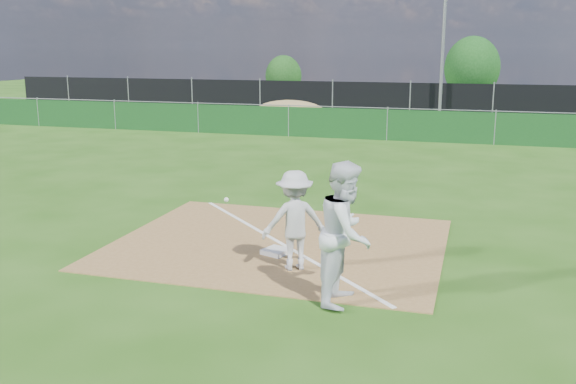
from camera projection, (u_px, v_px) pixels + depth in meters
The scene contains 16 objects.
ground at pixel (364, 162), 20.37m from camera, with size 90.00×90.00×0.00m, color #234F11.
infield_dirt at pixel (279, 243), 11.97m from camera, with size 6.00×5.00×0.02m, color olive.
foul_line at pixel (279, 242), 11.96m from camera, with size 0.08×7.00×0.01m, color white.
green_fence at pixel (387, 125), 24.91m from camera, with size 44.00×0.05×1.20m, color #103D16.
dirt_mound at pixel (290, 113), 29.58m from camera, with size 3.38×2.60×1.17m, color olive.
black_fence at pixel (410, 101), 32.31m from camera, with size 46.00×0.04×1.80m, color black.
parking_lot at pixel (419, 109), 37.18m from camera, with size 46.00×9.00×0.01m, color black.
light_pole at pixel (443, 37), 30.92m from camera, with size 0.16×0.16×8.00m, color slate.
first_base at pixel (276, 251), 11.31m from camera, with size 0.41×0.41×0.09m, color silver.
play_at_first at pixel (294, 220), 10.40m from camera, with size 1.76×1.03×1.64m.
runner at pixel (346, 233), 9.03m from camera, with size 1.00×0.78×2.06m, color silver.
car_left at pixel (333, 97), 37.04m from camera, with size 1.64×4.08×1.39m, color #96989D.
car_mid at pixel (372, 98), 36.97m from camera, with size 1.41×4.05×1.34m, color black.
car_right at pixel (522, 101), 35.25m from camera, with size 1.74×4.29×1.24m, color black.
tree_left at pixel (283, 76), 44.60m from camera, with size 2.51×2.51×2.98m.
tree_mid at pixel (472, 68), 42.14m from camera, with size 3.58×3.58×4.25m.
Camera 1 is at (3.45, -9.92, 3.61)m, focal length 40.00 mm.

